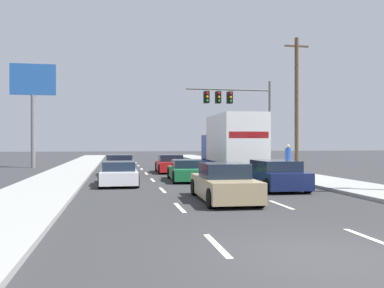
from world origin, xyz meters
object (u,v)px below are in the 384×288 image
Objects in this scene: car_green at (188,171)px; traffic_signal_mast at (233,103)px; utility_pole_mid at (297,103)px; car_maroon at (120,166)px; box_truck at (231,142)px; car_navy at (273,175)px; car_white at (119,174)px; car_tan at (224,184)px; pedestrian_near_corner at (288,159)px; car_red at (170,164)px; roadside_billboard at (33,95)px.

traffic_signal_mast reaches higher than car_green.
utility_pole_mid reaches higher than traffic_signal_mast.
utility_pole_mid reaches higher than car_maroon.
utility_pole_mid is at bearing 29.23° from box_truck.
car_green is 12.81m from traffic_signal_mast.
traffic_signal_mast is at bearing 80.88° from car_navy.
car_navy is at bearing -25.01° from car_white.
car_tan is 12.22m from pedestrian_near_corner.
car_red is 14.41m from car_tan.
car_maroon reaches higher than car_white.
car_red is at bearing -143.40° from traffic_signal_mast.
pedestrian_near_corner is at bearing -16.47° from car_maroon.
car_white is 0.98× the size of car_green.
car_navy reaches higher than car_red.
box_truck is 1.11× the size of traffic_signal_mast.
pedestrian_near_corner is (10.28, -3.04, 0.48)m from car_maroon.
utility_pole_mid is at bearing 61.03° from car_navy.
box_truck is at bearing -38.98° from roadside_billboard.
car_maroon is 11.92m from car_navy.
roadside_billboard is (-16.04, 3.28, 0.74)m from traffic_signal_mast.
car_green is at bearing -55.11° from car_maroon.
roadside_billboard reaches higher than car_green.
car_red is 6.35m from car_green.
car_maroon is 11.57m from traffic_signal_mast.
roadside_billboard is (-10.39, 7.48, 5.44)m from car_red.
pedestrian_near_corner is (6.75, 10.17, 0.45)m from car_tan.
car_navy is 0.66× the size of traffic_signal_mast.
car_green is 5.64m from car_navy.
car_maroon is at bearing 104.94° from car_tan.
utility_pole_mid reaches higher than car_tan.
roadside_billboard is at bearing 168.45° from traffic_signal_mast.
pedestrian_near_corner reaches higher than car_maroon.
utility_pole_mid is (9.10, -0.45, 4.38)m from car_red.
pedestrian_near_corner is at bearing -120.82° from utility_pole_mid.
car_white is at bearing -66.08° from roadside_billboard.
car_green is (3.70, 1.59, -0.00)m from car_white.
car_navy reaches higher than car_white.
car_white is 15.35m from utility_pole_mid.
box_truck is (6.81, -2.45, 1.53)m from car_maroon.
traffic_signal_mast reaches higher than box_truck.
car_navy is (6.75, -3.15, 0.07)m from car_white.
utility_pole_mid is at bearing -2.80° from car_red.
box_truck is 0.93× the size of roadside_billboard.
car_maroon is 3.65m from car_red.
car_white is 7.45m from car_navy.
pedestrian_near_corner reaches higher than car_green.
traffic_signal_mast is at bearing 73.74° from box_truck.
car_green is at bearing -140.00° from box_truck.
box_truck reaches higher than car_white.
roadside_billboard is at bearing 115.56° from car_tan.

